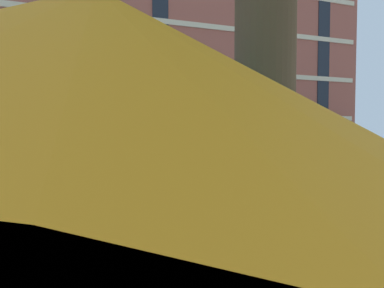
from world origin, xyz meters
TOP-DOWN VIEW (x-y plane):
  - ground_plane at (0.00, 0.00)m, footprint 120.00×120.00m
  - sidewalk_far at (0.00, 6.80)m, footprint 56.00×3.60m
  - apartment_building at (0.00, 14.99)m, footprint 40.38×12.08m
  - pickup_blue at (-0.24, 3.70)m, footprint 5.10×2.12m
  - sedan_gray at (6.54, 3.70)m, footprint 4.40×1.98m
  - sedan_black at (13.33, 3.70)m, footprint 4.40×1.98m

SIDE VIEW (x-z plane):
  - ground_plane at x=0.00m, z-range 0.00..0.00m
  - sidewalk_far at x=0.00m, z-range 0.00..0.12m
  - sedan_gray at x=6.54m, z-range 0.06..1.84m
  - sedan_black at x=13.33m, z-range 0.06..1.84m
  - pickup_blue at x=-0.24m, z-range -0.07..2.13m
  - apartment_building at x=0.00m, z-range 0.00..16.00m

